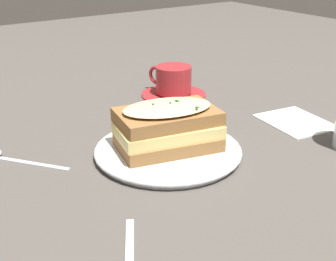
% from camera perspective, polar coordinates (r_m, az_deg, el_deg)
% --- Properties ---
extents(ground_plane, '(2.40, 2.40, 0.00)m').
position_cam_1_polar(ground_plane, '(0.75, 0.69, -1.76)').
color(ground_plane, '#514C47').
extents(dinner_plate, '(0.22, 0.22, 0.01)m').
position_cam_1_polar(dinner_plate, '(0.71, -0.00, -2.47)').
color(dinner_plate, white).
rests_on(dinner_plate, ground_plane).
extents(sandwich, '(0.13, 0.17, 0.07)m').
position_cam_1_polar(sandwich, '(0.70, -0.03, 0.46)').
color(sandwich, olive).
rests_on(sandwich, dinner_plate).
extents(teacup_with_saucer, '(0.13, 0.13, 0.06)m').
position_cam_1_polar(teacup_with_saucer, '(0.97, 0.63, 5.80)').
color(teacup_with_saucer, '#AD282D').
rests_on(teacup_with_saucer, ground_plane).
extents(napkin, '(0.14, 0.12, 0.00)m').
position_cam_1_polar(napkin, '(0.87, 15.32, 1.10)').
color(napkin, white).
rests_on(napkin, ground_plane).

